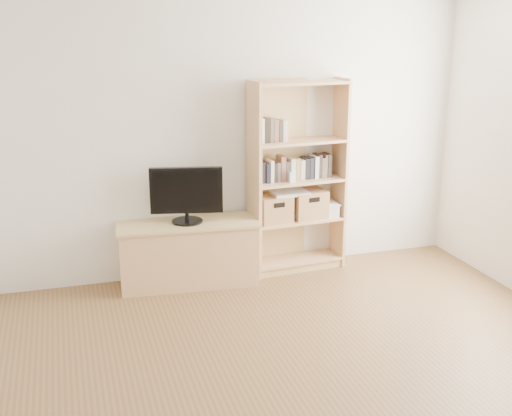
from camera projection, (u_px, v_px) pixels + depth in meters
name	position (u px, v px, depth m)	size (l,w,h in m)	color
floor	(340.00, 409.00, 4.02)	(4.50, 5.00, 0.01)	brown
back_wall	(234.00, 137.00, 5.95)	(4.50, 0.02, 2.60)	white
tv_stand	(188.00, 254.00, 5.88)	(1.23, 0.46, 0.57)	tan
bookshelf	(298.00, 177.00, 6.07)	(0.92, 0.33, 1.83)	tan
television	(186.00, 195.00, 5.72)	(0.65, 0.05, 0.51)	black
books_row_mid	(297.00, 167.00, 6.06)	(0.86, 0.17, 0.23)	#BAAA95
books_row_upper	(277.00, 131.00, 5.89)	(0.38, 0.14, 0.20)	#BAAA95
baby_monitor	(292.00, 177.00, 5.93)	(0.05, 0.03, 0.10)	white
basket_left	(274.00, 208.00, 6.06)	(0.31, 0.25, 0.25)	#A8784C
basket_right	(308.00, 204.00, 6.18)	(0.33, 0.27, 0.27)	#A8784C
laptop	(290.00, 193.00, 6.07)	(0.35, 0.24, 0.03)	white
magazine_stack	(326.00, 209.00, 6.28)	(0.18, 0.25, 0.12)	beige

